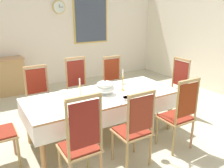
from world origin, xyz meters
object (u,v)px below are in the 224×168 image
object	(u,v)px
chair_north_a	(40,96)
chair_south_b	(135,128)
bowl_near_left	(127,98)
dining_table	(103,99)
bowl_far_left	(64,92)
spoon_secondary	(125,82)
mounted_clock	(59,7)
spoon_primary	(131,97)
chair_north_c	(115,82)
soup_tureen	(105,87)
candlestick_west	(80,91)
chair_north_b	(79,88)
chair_south_c	(179,114)
bowl_near_right	(121,83)
candlestick_east	(123,82)
chair_south_a	(81,142)
chair_head_east	(175,87)
framed_painting	(91,20)

from	to	relation	value
chair_north_a	chair_south_b	size ratio (longest dim) A/B	1.00
bowl_near_left	dining_table	bearing A→B (deg)	119.63
chair_north_a	bowl_far_left	bearing A→B (deg)	118.08
dining_table	spoon_secondary	world-z (taller)	spoon_secondary
dining_table	mounted_clock	bearing A→B (deg)	81.62
chair_south_b	spoon_primary	xyz separation A→B (m)	(0.34, 0.56, 0.18)
chair_north_c	dining_table	bearing A→B (deg)	49.08
dining_table	soup_tureen	distance (m)	0.20
chair_north_a	candlestick_west	size ratio (longest dim) A/B	3.36
soup_tureen	spoon_secondary	size ratio (longest dim) A/B	1.70
chair_north_b	chair_south_c	distance (m)	1.99
dining_table	bowl_near_left	distance (m)	0.44
bowl_near_left	spoon_secondary	distance (m)	0.86
candlestick_west	spoon_primary	world-z (taller)	candlestick_west
dining_table	bowl_near_right	distance (m)	0.65
candlestick_east	chair_north_a	bearing A→B (deg)	142.00
chair_north_a	bowl_near_right	world-z (taller)	chair_north_a
chair_north_a	chair_south_a	bearing A→B (deg)	90.00
soup_tureen	candlestick_west	bearing A→B (deg)	180.00
chair_head_east	candlestick_west	distance (m)	2.02
chair_north_a	framed_painting	world-z (taller)	framed_painting
chair_north_a	bowl_far_left	distance (m)	0.62
bowl_far_left	spoon_secondary	xyz separation A→B (m)	(1.18, -0.03, -0.01)
bowl_far_left	framed_painting	distance (m)	3.57
bowl_near_right	mounted_clock	size ratio (longest dim) A/B	0.54
chair_north_a	candlestick_east	world-z (taller)	same
chair_north_a	spoon_secondary	world-z (taller)	chair_north_a
chair_north_c	bowl_near_left	xyz separation A→B (m)	(-0.57, -1.29, 0.19)
dining_table	framed_painting	distance (m)	3.69
candlestick_west	bowl_far_left	xyz separation A→B (m)	(-0.11, 0.38, -0.11)
spoon_primary	mounted_clock	xyz separation A→B (m)	(0.16, 3.59, 1.33)
candlestick_west	candlestick_east	world-z (taller)	candlestick_east
candlestick_west	framed_painting	size ratio (longest dim) A/B	0.25
chair_head_east	soup_tureen	world-z (taller)	chair_head_east
chair_north_a	chair_head_east	world-z (taller)	chair_head_east
chair_north_a	bowl_near_left	xyz separation A→B (m)	(0.99, -1.28, 0.19)
dining_table	chair_north_c	world-z (taller)	chair_north_c
bowl_near_left	framed_painting	distance (m)	3.93
dining_table	bowl_near_left	world-z (taller)	bowl_near_left
candlestick_east	framed_painting	world-z (taller)	framed_painting
chair_north_a	chair_south_b	bearing A→B (deg)	112.64
candlestick_west	chair_north_c	bearing A→B (deg)	37.80
chair_south_a	soup_tureen	world-z (taller)	chair_south_a
dining_table	chair_north_b	bearing A→B (deg)	91.31
chair_north_a	candlestick_west	bearing A→B (deg)	113.50
spoon_primary	spoon_secondary	size ratio (longest dim) A/B	1.00
candlestick_west	framed_painting	xyz separation A→B (m)	(1.79, 3.24, 0.85)
chair_north_b	chair_head_east	world-z (taller)	chair_north_b
dining_table	spoon_primary	bearing A→B (deg)	-47.67
chair_north_a	chair_north_c	xyz separation A→B (m)	(1.56, 0.00, 0.00)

